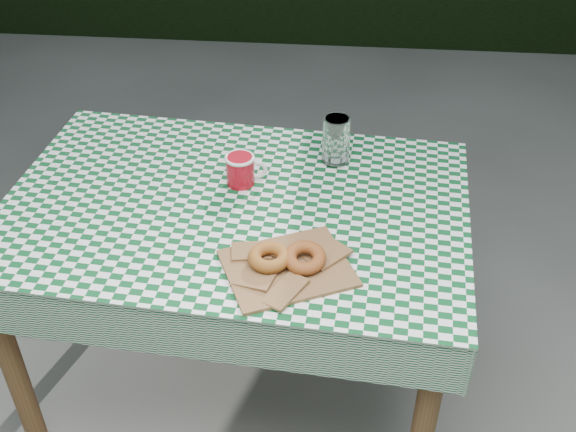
% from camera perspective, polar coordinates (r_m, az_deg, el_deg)
% --- Properties ---
extents(ground, '(60.00, 60.00, 0.00)m').
position_cam_1_polar(ground, '(2.37, -6.33, -14.50)').
color(ground, '#4C4C47').
rests_on(ground, ground).
extents(table, '(1.28, 0.91, 0.75)m').
position_cam_1_polar(table, '(2.11, -3.95, -7.34)').
color(table, brown).
rests_on(table, ground).
extents(tablecloth, '(1.30, 0.93, 0.01)m').
position_cam_1_polar(tablecloth, '(1.87, -4.44, 0.96)').
color(tablecloth, '#0B4720').
rests_on(tablecloth, table).
extents(paper_bag, '(0.36, 0.33, 0.02)m').
position_cam_1_polar(paper_bag, '(1.65, -0.03, -4.21)').
color(paper_bag, brown).
rests_on(paper_bag, tablecloth).
extents(bagel_front, '(0.11, 0.11, 0.03)m').
position_cam_1_polar(bagel_front, '(1.64, -1.54, -3.40)').
color(bagel_front, '#954E1F').
rests_on(bagel_front, paper_bag).
extents(bagel_back, '(0.10, 0.10, 0.03)m').
position_cam_1_polar(bagel_back, '(1.64, 1.37, -3.43)').
color(bagel_back, brown).
rests_on(bagel_back, paper_bag).
extents(coffee_mug, '(0.17, 0.17, 0.09)m').
position_cam_1_polar(coffee_mug, '(1.92, -3.94, 3.78)').
color(coffee_mug, '#A70A18').
rests_on(coffee_mug, tablecloth).
extents(drinking_glass, '(0.10, 0.10, 0.14)m').
position_cam_1_polar(drinking_glass, '(2.00, 3.96, 6.23)').
color(drinking_glass, white).
rests_on(drinking_glass, tablecloth).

